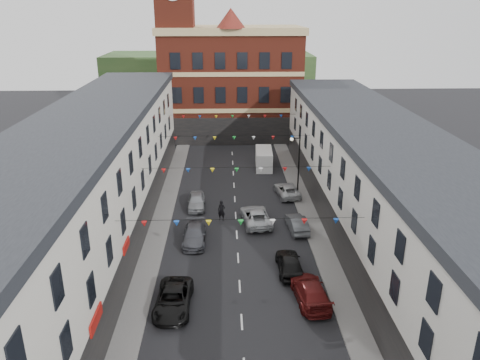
{
  "coord_description": "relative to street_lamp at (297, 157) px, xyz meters",
  "views": [
    {
      "loc": [
        -0.9,
        -32.44,
        18.64
      ],
      "look_at": [
        0.38,
        7.16,
        3.91
      ],
      "focal_mm": 35.0,
      "sensor_mm": 36.0,
      "label": 1
    }
  ],
  "objects": [
    {
      "name": "terrace_right",
      "position": [
        5.23,
        -13.0,
        0.95
      ],
      "size": [
        8.4,
        56.0,
        9.7
      ],
      "color": "beige",
      "rests_on": "ground"
    },
    {
      "name": "car_right_c",
      "position": [
        -1.87,
        -19.84,
        -3.17
      ],
      "size": [
        2.48,
        5.2,
        1.46
      ],
      "primitive_type": "imported",
      "rotation": [
        0.0,
        0.0,
        3.23
      ],
      "color": "#581211",
      "rests_on": "ground"
    },
    {
      "name": "car_left_e",
      "position": [
        -10.36,
        -4.01,
        -3.2
      ],
      "size": [
        1.77,
        4.17,
        1.4
      ],
      "primitive_type": "imported",
      "rotation": [
        0.0,
        0.0,
        0.03
      ],
      "color": "gray",
      "rests_on": "ground"
    },
    {
      "name": "car_right_f",
      "position": [
        -1.05,
        -1.21,
        -3.27
      ],
      "size": [
        2.69,
        4.81,
        1.27
      ],
      "primitive_type": "imported",
      "rotation": [
        0.0,
        0.0,
        3.27
      ],
      "color": "#B3B5B8",
      "rests_on": "ground"
    },
    {
      "name": "pavement_left",
      "position": [
        -13.45,
        -12.0,
        -3.83
      ],
      "size": [
        1.8,
        64.0,
        0.15
      ],
      "primitive_type": "cube",
      "color": "#605E5B",
      "rests_on": "ground"
    },
    {
      "name": "car_right_d",
      "position": [
        -2.79,
        -16.17,
        -3.17
      ],
      "size": [
        1.8,
        4.36,
        1.48
      ],
      "primitive_type": "imported",
      "rotation": [
        0.0,
        0.0,
        3.15
      ],
      "color": "black",
      "rests_on": "ground"
    },
    {
      "name": "pedestrian",
      "position": [
        -7.88,
        -6.97,
        -2.93
      ],
      "size": [
        0.81,
        0.65,
        1.95
      ],
      "primitive_type": "imported",
      "rotation": [
        0.0,
        0.0,
        -0.29
      ],
      "color": "black",
      "rests_on": "ground"
    },
    {
      "name": "distant_hill",
      "position": [
        -10.55,
        48.0,
        1.1
      ],
      "size": [
        40.0,
        14.0,
        10.0
      ],
      "primitive_type": "cube",
      "color": "#2C4D24",
      "rests_on": "ground"
    },
    {
      "name": "ground",
      "position": [
        -6.55,
        -14.0,
        -3.9
      ],
      "size": [
        160.0,
        160.0,
        0.0
      ],
      "primitive_type": "plane",
      "color": "black",
      "rests_on": "ground"
    },
    {
      "name": "moving_car",
      "position": [
        -4.75,
        -7.72,
        -3.19
      ],
      "size": [
        3.0,
        5.41,
        1.43
      ],
      "primitive_type": "imported",
      "rotation": [
        0.0,
        0.0,
        3.27
      ],
      "color": "silver",
      "rests_on": "ground"
    },
    {
      "name": "car_left_c",
      "position": [
        -10.97,
        -20.42,
        -3.22
      ],
      "size": [
        2.43,
        5.03,
        1.38
      ],
      "primitive_type": "imported",
      "rotation": [
        0.0,
        0.0,
        -0.03
      ],
      "color": "black",
      "rests_on": "ground"
    },
    {
      "name": "car_left_d",
      "position": [
        -10.15,
        -11.2,
        -3.23
      ],
      "size": [
        1.89,
        4.63,
        1.34
      ],
      "primitive_type": "imported",
      "rotation": [
        0.0,
        0.0,
        0.0
      ],
      "color": "#494A52",
      "rests_on": "ground"
    },
    {
      "name": "terrace_left",
      "position": [
        -18.33,
        -13.0,
        1.44
      ],
      "size": [
        8.4,
        56.0,
        10.7
      ],
      "color": "silver",
      "rests_on": "ground"
    },
    {
      "name": "white_van",
      "position": [
        -2.75,
        8.09,
        -2.79
      ],
      "size": [
        2.18,
        5.14,
        2.24
      ],
      "primitive_type": "cube",
      "rotation": [
        0.0,
        0.0,
        -0.05
      ],
      "color": "silver",
      "rests_on": "ground"
    },
    {
      "name": "car_right_e",
      "position": [
        -1.21,
        -9.28,
        -3.23
      ],
      "size": [
        1.78,
        4.2,
        1.35
      ],
      "primitive_type": "imported",
      "rotation": [
        0.0,
        0.0,
        3.23
      ],
      "color": "#565A5F",
      "rests_on": "ground"
    },
    {
      "name": "clock_tower",
      "position": [
        -14.05,
        21.0,
        11.03
      ],
      "size": [
        5.6,
        5.6,
        30.0
      ],
      "color": "maroon",
      "rests_on": "ground"
    },
    {
      "name": "street_lamp",
      "position": [
        0.0,
        0.0,
        0.0
      ],
      "size": [
        1.1,
        0.36,
        6.0
      ],
      "color": "black",
      "rests_on": "ground"
    },
    {
      "name": "pavement_right",
      "position": [
        0.35,
        -12.0,
        -3.83
      ],
      "size": [
        1.8,
        64.0,
        0.15
      ],
      "primitive_type": "cube",
      "color": "#605E5B",
      "rests_on": "ground"
    },
    {
      "name": "civic_building",
      "position": [
        -6.55,
        23.95,
        4.23
      ],
      "size": [
        20.6,
        13.3,
        18.5
      ],
      "color": "maroon",
      "rests_on": "ground"
    }
  ]
}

